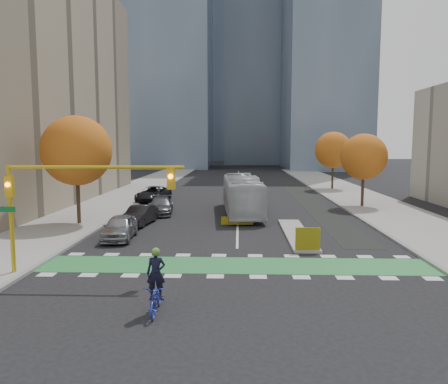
# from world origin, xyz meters

# --- Properties ---
(ground) EXTENTS (300.00, 300.00, 0.00)m
(ground) POSITION_xyz_m (0.00, 0.00, 0.00)
(ground) COLOR black
(ground) RESTS_ON ground
(sidewalk_west) EXTENTS (7.00, 120.00, 0.15)m
(sidewalk_west) POSITION_xyz_m (-13.50, 20.00, 0.07)
(sidewalk_west) COLOR gray
(sidewalk_west) RESTS_ON ground
(sidewalk_east) EXTENTS (7.00, 120.00, 0.15)m
(sidewalk_east) POSITION_xyz_m (13.50, 20.00, 0.07)
(sidewalk_east) COLOR gray
(sidewalk_east) RESTS_ON ground
(curb_west) EXTENTS (0.30, 120.00, 0.16)m
(curb_west) POSITION_xyz_m (-10.00, 20.00, 0.07)
(curb_west) COLOR gray
(curb_west) RESTS_ON ground
(curb_east) EXTENTS (0.30, 120.00, 0.16)m
(curb_east) POSITION_xyz_m (10.00, 20.00, 0.07)
(curb_east) COLOR gray
(curb_east) RESTS_ON ground
(bike_crossing) EXTENTS (20.00, 3.00, 0.01)m
(bike_crossing) POSITION_xyz_m (0.00, 1.50, 0.01)
(bike_crossing) COLOR #2A833E
(bike_crossing) RESTS_ON ground
(centre_line) EXTENTS (0.15, 70.00, 0.01)m
(centre_line) POSITION_xyz_m (0.00, 40.00, 0.01)
(centre_line) COLOR silver
(centre_line) RESTS_ON ground
(bike_lane_paint) EXTENTS (2.50, 50.00, 0.01)m
(bike_lane_paint) POSITION_xyz_m (7.50, 30.00, 0.01)
(bike_lane_paint) COLOR black
(bike_lane_paint) RESTS_ON ground
(median_island) EXTENTS (1.60, 10.00, 0.16)m
(median_island) POSITION_xyz_m (4.00, 9.00, 0.08)
(median_island) COLOR gray
(median_island) RESTS_ON ground
(hazard_board) EXTENTS (1.40, 0.12, 1.30)m
(hazard_board) POSITION_xyz_m (4.00, 4.20, 0.80)
(hazard_board) COLOR yellow
(hazard_board) RESTS_ON median_island
(tower_nw) EXTENTS (22.00, 22.00, 70.00)m
(tower_nw) POSITION_xyz_m (-18.00, 90.00, 35.00)
(tower_nw) COLOR #47566B
(tower_nw) RESTS_ON ground
(tower_nc) EXTENTS (20.00, 20.00, 90.00)m
(tower_nc) POSITION_xyz_m (6.00, 110.00, 45.00)
(tower_nc) COLOR #47566B
(tower_nc) RESTS_ON ground
(tower_ne) EXTENTS (18.00, 24.00, 60.00)m
(tower_ne) POSITION_xyz_m (20.00, 85.00, 30.00)
(tower_ne) COLOR #47566B
(tower_ne) RESTS_ON ground
(tower_far) EXTENTS (26.00, 26.00, 80.00)m
(tower_far) POSITION_xyz_m (-4.00, 140.00, 40.00)
(tower_far) COLOR #47566B
(tower_far) RESTS_ON ground
(tree_west) EXTENTS (5.20, 5.20, 8.22)m
(tree_west) POSITION_xyz_m (-12.00, 12.00, 5.62)
(tree_west) COLOR #332114
(tree_west) RESTS_ON ground
(tree_east_near) EXTENTS (4.40, 4.40, 7.08)m
(tree_east_near) POSITION_xyz_m (12.00, 22.00, 4.86)
(tree_east_near) COLOR #332114
(tree_east_near) RESTS_ON ground
(tree_east_far) EXTENTS (4.80, 4.80, 7.65)m
(tree_east_far) POSITION_xyz_m (12.50, 38.00, 5.24)
(tree_east_far) COLOR #332114
(tree_east_far) RESTS_ON ground
(traffic_signal_west) EXTENTS (8.53, 0.56, 5.20)m
(traffic_signal_west) POSITION_xyz_m (-7.93, -0.51, 4.03)
(traffic_signal_west) COLOR #BF9914
(traffic_signal_west) RESTS_ON ground
(cyclist) EXTENTS (0.79, 2.13, 2.44)m
(cyclist) POSITION_xyz_m (-2.92, -4.82, 0.81)
(cyclist) COLOR #222E9D
(cyclist) RESTS_ON ground
(bus) EXTENTS (3.66, 12.26, 3.37)m
(bus) POSITION_xyz_m (0.37, 17.66, 1.68)
(bus) COLOR #B9BDC2
(bus) RESTS_ON ground
(parked_car_a) EXTENTS (2.13, 4.67, 1.55)m
(parked_car_a) POSITION_xyz_m (-7.60, 7.30, 0.78)
(parked_car_a) COLOR gray
(parked_car_a) RESTS_ON ground
(parked_car_b) EXTENTS (2.11, 4.60, 1.46)m
(parked_car_b) POSITION_xyz_m (-7.43, 12.30, 0.73)
(parked_car_b) COLOR black
(parked_car_b) RESTS_ON ground
(parked_car_c) EXTENTS (2.57, 5.17, 1.44)m
(parked_car_c) POSITION_xyz_m (-6.73, 17.30, 0.72)
(parked_car_c) COLOR #515157
(parked_car_c) RESTS_ON ground
(parked_car_d) EXTENTS (3.38, 6.01, 1.59)m
(parked_car_d) POSITION_xyz_m (-9.00, 25.46, 0.79)
(parked_car_d) COLOR black
(parked_car_d) RESTS_ON ground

